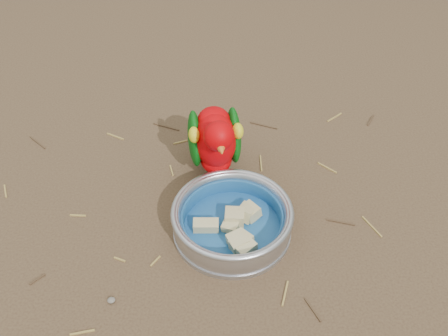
# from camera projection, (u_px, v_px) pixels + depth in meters

# --- Properties ---
(ground) EXTENTS (60.00, 60.00, 0.00)m
(ground) POSITION_uv_depth(u_px,v_px,m) (171.00, 249.00, 0.93)
(ground) COLOR #503A27
(food_bowl) EXTENTS (0.22, 0.22, 0.02)m
(food_bowl) POSITION_uv_depth(u_px,v_px,m) (232.00, 229.00, 0.95)
(food_bowl) COLOR #B2B2BA
(food_bowl) RESTS_ON ground
(bowl_wall) EXTENTS (0.22, 0.22, 0.04)m
(bowl_wall) POSITION_uv_depth(u_px,v_px,m) (232.00, 218.00, 0.93)
(bowl_wall) COLOR #B2B2BA
(bowl_wall) RESTS_ON food_bowl
(fruit_wedges) EXTENTS (0.13, 0.13, 0.03)m
(fruit_wedges) POSITION_uv_depth(u_px,v_px,m) (232.00, 221.00, 0.93)
(fruit_wedges) COLOR #C9B880
(fruit_wedges) RESTS_ON food_bowl
(lory_parrot) EXTENTS (0.15, 0.24, 0.18)m
(lory_parrot) POSITION_uv_depth(u_px,v_px,m) (215.00, 146.00, 1.00)
(lory_parrot) COLOR #BB0004
(lory_parrot) RESTS_ON ground
(ground_debris) EXTENTS (0.90, 0.80, 0.01)m
(ground_debris) POSITION_uv_depth(u_px,v_px,m) (187.00, 216.00, 0.98)
(ground_debris) COLOR #A38441
(ground_debris) RESTS_ON ground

